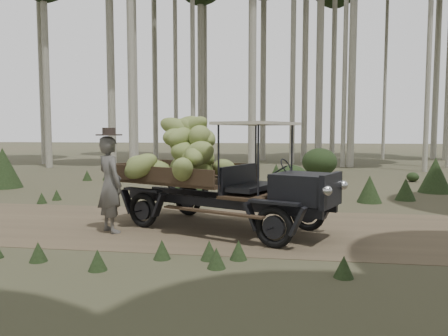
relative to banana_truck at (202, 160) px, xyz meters
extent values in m
plane|color=#473D2B|center=(-1.10, -0.06, -1.36)|extent=(120.00, 120.00, 0.00)
cube|color=brown|center=(-1.10, -0.06, -1.36)|extent=(70.00, 4.00, 0.01)
cube|color=black|center=(1.99, -0.84, -0.42)|extent=(1.22, 1.19, 0.52)
cube|color=black|center=(2.46, -1.05, -0.42)|extent=(0.46, 0.90, 0.58)
cube|color=black|center=(0.78, -0.31, -0.33)|extent=(0.60, 1.23, 0.52)
cube|color=#38281C|center=(-0.42, 0.22, -0.42)|extent=(3.09, 2.61, 0.08)
cube|color=#38281C|center=(-0.08, 0.99, -0.25)|extent=(2.43, 1.11, 0.30)
cube|color=#38281C|center=(-0.76, -0.55, -0.25)|extent=(2.43, 1.11, 0.30)
cube|color=#38281C|center=(-1.62, 0.75, -0.25)|extent=(0.73, 1.57, 0.30)
cube|color=beige|center=(1.15, -0.47, 0.72)|extent=(1.63, 1.90, 0.06)
cube|color=black|center=(0.63, 0.15, -0.78)|extent=(3.99, 1.83, 0.17)
cube|color=black|center=(0.34, -0.50, -0.78)|extent=(3.99, 1.83, 0.17)
torus|color=black|center=(2.12, -0.08, -1.00)|extent=(0.70, 0.40, 0.71)
torus|color=black|center=(1.51, -1.45, -1.00)|extent=(0.70, 0.40, 0.71)
torus|color=black|center=(-0.55, 1.10, -1.00)|extent=(0.70, 0.40, 0.71)
torus|color=black|center=(-1.15, -0.28, -1.00)|extent=(0.70, 0.40, 0.71)
sphere|color=beige|center=(2.70, -0.69, -0.38)|extent=(0.17, 0.17, 0.17)
sphere|color=beige|center=(2.36, -1.46, -0.38)|extent=(0.17, 0.17, 0.17)
ellipsoid|color=olive|center=(-0.79, -0.29, -0.21)|extent=(0.82, 0.62, 0.62)
ellipsoid|color=olive|center=(-0.21, -0.19, 0.10)|extent=(0.70, 0.91, 0.67)
ellipsoid|color=olive|center=(-0.28, 0.33, 0.36)|extent=(0.92, 0.96, 0.60)
ellipsoid|color=olive|center=(-0.33, 0.25, 0.65)|extent=(0.95, 0.81, 0.63)
ellipsoid|color=olive|center=(-0.54, 0.55, -0.17)|extent=(0.56, 0.88, 0.51)
ellipsoid|color=olive|center=(0.03, -0.45, 0.15)|extent=(0.95, 0.90, 0.65)
ellipsoid|color=olive|center=(-0.06, 0.09, 0.45)|extent=(0.48, 0.86, 0.47)
ellipsoid|color=olive|center=(-0.48, 0.38, 0.60)|extent=(0.87, 0.63, 0.66)
ellipsoid|color=olive|center=(-1.35, 0.20, -0.16)|extent=(0.82, 0.69, 0.58)
ellipsoid|color=olive|center=(-0.24, -0.16, 0.14)|extent=(0.93, 0.87, 0.62)
ellipsoid|color=olive|center=(-0.53, -0.02, 0.46)|extent=(0.66, 0.68, 0.39)
ellipsoid|color=olive|center=(-0.21, 0.13, 0.66)|extent=(0.91, 0.71, 0.61)
ellipsoid|color=olive|center=(0.40, 0.45, -0.20)|extent=(0.68, 0.81, 0.50)
ellipsoid|color=olive|center=(-0.03, -0.53, 0.10)|extent=(0.56, 0.86, 0.46)
ellipsoid|color=olive|center=(-0.39, -0.10, 0.46)|extent=(0.70, 0.85, 0.51)
ellipsoid|color=olive|center=(-0.25, 0.13, 0.65)|extent=(0.73, 0.46, 0.53)
ellipsoid|color=olive|center=(-0.23, 0.95, -0.15)|extent=(0.99, 0.80, 0.72)
ellipsoid|color=olive|center=(-0.17, 0.55, 0.08)|extent=(0.86, 0.52, 0.72)
ellipsoid|color=olive|center=(-0.64, 0.60, 0.36)|extent=(0.61, 0.95, 0.61)
ellipsoid|color=olive|center=(-0.36, 0.32, 0.66)|extent=(0.74, 0.75, 0.46)
ellipsoid|color=olive|center=(-0.21, 0.59, -0.22)|extent=(0.83, 0.85, 0.51)
ellipsoid|color=olive|center=(-0.42, 0.28, 0.12)|extent=(0.69, 0.82, 0.39)
ellipsoid|color=olive|center=(0.07, 0.11, 0.44)|extent=(0.66, 0.91, 0.49)
ellipsoid|color=olive|center=(-0.59, 0.14, 0.67)|extent=(0.85, 0.58, 0.52)
ellipsoid|color=olive|center=(-0.08, 0.54, -0.22)|extent=(0.61, 0.80, 0.55)
ellipsoid|color=olive|center=(-0.05, -0.36, 0.14)|extent=(0.87, 0.82, 0.63)
ellipsoid|color=olive|center=(-0.01, -0.09, 0.47)|extent=(0.47, 0.58, 0.48)
ellipsoid|color=olive|center=(-1.12, -0.44, -0.10)|extent=(0.90, 0.62, 0.71)
ellipsoid|color=olive|center=(-0.18, -0.86, -0.12)|extent=(0.54, 0.83, 0.66)
imported|color=#514E4A|center=(-1.63, -0.75, -0.44)|extent=(0.80, 0.78, 1.85)
cylinder|color=#2F2521|center=(-1.63, -0.75, 0.51)|extent=(0.70, 0.70, 0.02)
cylinder|color=#2F2521|center=(-1.63, -0.75, 0.57)|extent=(0.35, 0.35, 0.15)
cylinder|color=#B2AD9E|center=(-7.51, 13.35, 6.42)|extent=(0.40, 0.40, 15.56)
cylinder|color=#B2AD9E|center=(0.02, 20.20, 7.29)|extent=(0.38, 0.38, 17.30)
cylinder|color=#B2AD9E|center=(-3.71, 18.17, 6.66)|extent=(0.39, 0.39, 16.04)
cylinder|color=#B2AD9E|center=(-3.82, 16.38, 7.74)|extent=(0.27, 0.27, 18.21)
cylinder|color=#B2AD9E|center=(-6.12, 12.97, 6.62)|extent=(0.34, 0.34, 15.97)
cylinder|color=#B2AD9E|center=(-5.02, 17.05, 7.37)|extent=(0.25, 0.25, 17.46)
cylinder|color=#B2AD9E|center=(-10.78, 12.72, 5.77)|extent=(0.34, 0.34, 14.27)
cylinder|color=#B2AD9E|center=(4.63, 21.54, 7.01)|extent=(0.27, 0.27, 16.73)
cylinder|color=#B2AD9E|center=(8.08, 22.43, 8.81)|extent=(0.21, 0.21, 20.34)
cylinder|color=#B2AD9E|center=(4.36, 19.02, 8.38)|extent=(0.30, 0.30, 19.48)
cylinder|color=#B2AD9E|center=(-4.12, 21.41, 7.62)|extent=(0.39, 0.39, 17.95)
cylinder|color=#B2AD9E|center=(11.70, 23.62, 7.85)|extent=(0.40, 0.40, 18.43)
cone|color=#233319|center=(-5.20, 7.74, -0.95)|extent=(0.74, 0.74, 0.82)
cone|color=#233319|center=(6.31, 5.89, -0.81)|extent=(1.00, 1.00, 1.11)
cone|color=#233319|center=(1.35, 5.73, -1.11)|extent=(0.45, 0.45, 0.50)
cone|color=#233319|center=(1.55, 7.08, -1.12)|extent=(0.44, 0.44, 0.48)
ellipsoid|color=#233319|center=(6.44, 8.85, -1.18)|extent=(0.45, 0.45, 0.36)
cone|color=#233319|center=(-2.61, 8.74, -0.83)|extent=(0.95, 0.95, 1.05)
cone|color=#233319|center=(-1.48, 5.29, -0.76)|extent=(1.08, 1.08, 1.20)
cone|color=#233319|center=(-7.91, 4.92, -0.67)|extent=(1.24, 1.24, 1.37)
ellipsoid|color=#233319|center=(3.05, 10.50, -0.75)|extent=(1.49, 1.49, 1.19)
cone|color=#233319|center=(4.99, 4.14, -1.05)|extent=(0.57, 0.57, 0.63)
cone|color=#233319|center=(-6.07, 7.39, -1.15)|extent=(0.37, 0.37, 0.41)
ellipsoid|color=#233319|center=(1.83, 5.07, -0.91)|extent=(1.09, 1.09, 0.88)
cone|color=#233319|center=(3.92, 3.59, -0.99)|extent=(0.67, 0.67, 0.74)
cone|color=#233319|center=(1.32, 6.00, -0.94)|extent=(0.76, 0.76, 0.84)
cone|color=#233319|center=(-0.15, -2.32, -1.21)|extent=(0.27, 0.27, 0.30)
cone|color=#233319|center=(0.72, 2.12, -1.21)|extent=(0.27, 0.27, 0.30)
cone|color=#233319|center=(2.48, -2.78, -1.21)|extent=(0.27, 0.27, 0.30)
cone|color=#233319|center=(-0.89, -2.97, -1.21)|extent=(0.27, 0.27, 0.30)
cone|color=#233319|center=(0.74, -2.63, -1.21)|extent=(0.27, 0.27, 0.30)
cone|color=#233319|center=(0.70, 2.44, -1.21)|extent=(0.27, 0.27, 0.30)
cone|color=#233319|center=(-4.81, 2.12, -1.21)|extent=(0.27, 0.27, 0.30)
cone|color=#233319|center=(0.57, -2.25, -1.21)|extent=(0.27, 0.27, 0.30)
cone|color=#233319|center=(2.08, 2.71, -1.21)|extent=(0.27, 0.27, 0.30)
cone|color=#233319|center=(-4.71, 2.71, -1.21)|extent=(0.27, 0.27, 0.30)
cone|color=#233319|center=(-1.94, -2.71, -1.21)|extent=(0.27, 0.27, 0.30)
cone|color=#233319|center=(1.00, -2.17, -1.21)|extent=(0.27, 0.27, 0.30)
camera|label=1|loc=(1.74, -8.61, 0.59)|focal=35.00mm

